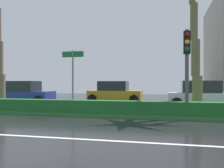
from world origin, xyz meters
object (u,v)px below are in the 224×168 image
Objects in this scene: traffic_signal_median_right at (187,57)px; car_in_traffic_third at (202,95)px; car_in_traffic_second at (115,92)px; street_name_sign at (73,73)px; car_in_traffic_leading at (24,93)px.

car_in_traffic_third is at bearing 76.22° from traffic_signal_median_right.
traffic_signal_median_right is 0.86× the size of car_in_traffic_second.
street_name_sign is at bearing -92.02° from car_in_traffic_second.
street_name_sign reaches higher than car_in_traffic_second.
traffic_signal_median_right is 0.86× the size of car_in_traffic_leading.
car_in_traffic_leading is 6.99m from car_in_traffic_second.
car_in_traffic_second is 7.01m from car_in_traffic_third.
traffic_signal_median_right is at bearing -59.25° from car_in_traffic_second.
street_name_sign is at bearing -40.32° from car_in_traffic_leading.
car_in_traffic_third is at bearing -24.94° from car_in_traffic_second.
car_in_traffic_third is (6.36, -2.96, 0.00)m from car_in_traffic_second.
street_name_sign reaches higher than car_in_traffic_third.
car_in_traffic_second is 1.00× the size of car_in_traffic_third.
car_in_traffic_third is (12.64, 0.10, 0.00)m from car_in_traffic_leading.
car_in_traffic_leading is 1.00× the size of car_in_traffic_second.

